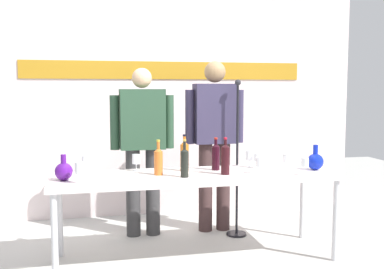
% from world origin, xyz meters
% --- Properties ---
extents(ground_plane, '(10.00, 10.00, 0.00)m').
position_xyz_m(ground_plane, '(0.00, 0.00, 0.00)').
color(ground_plane, '#B9B8B3').
extents(back_wall, '(4.61, 0.11, 3.00)m').
position_xyz_m(back_wall, '(0.00, 1.54, 1.50)').
color(back_wall, silver).
rests_on(back_wall, ground).
extents(display_table, '(2.41, 0.72, 0.74)m').
position_xyz_m(display_table, '(0.00, 0.00, 0.69)').
color(display_table, white).
rests_on(display_table, ground).
extents(decanter_blue_left, '(0.14, 0.14, 0.21)m').
position_xyz_m(decanter_blue_left, '(-1.08, -0.04, 0.82)').
color(decanter_blue_left, '#521684').
rests_on(decanter_blue_left, display_table).
extents(decanter_blue_right, '(0.15, 0.15, 0.23)m').
position_xyz_m(decanter_blue_right, '(1.08, -0.04, 0.82)').
color(decanter_blue_right, '#1025B7').
rests_on(decanter_blue_right, display_table).
extents(presenter_left, '(0.63, 0.22, 1.66)m').
position_xyz_m(presenter_left, '(-0.37, 0.74, 0.96)').
color(presenter_left, '#343335').
rests_on(presenter_left, ground).
extents(presenter_right, '(0.61, 0.22, 1.74)m').
position_xyz_m(presenter_right, '(0.37, 0.74, 1.00)').
color(presenter_right, '#3E2929').
rests_on(presenter_right, ground).
extents(wine_bottle_0, '(0.07, 0.07, 0.31)m').
position_xyz_m(wine_bottle_0, '(-0.12, -0.12, 0.87)').
color(wine_bottle_0, black).
rests_on(wine_bottle_0, display_table).
extents(wine_bottle_1, '(0.07, 0.07, 0.32)m').
position_xyz_m(wine_bottle_1, '(-0.07, 0.16, 0.88)').
color(wine_bottle_1, '#C9691B').
rests_on(wine_bottle_1, display_table).
extents(wine_bottle_2, '(0.07, 0.07, 0.31)m').
position_xyz_m(wine_bottle_2, '(0.24, -0.08, 0.88)').
color(wine_bottle_2, black).
rests_on(wine_bottle_2, display_table).
extents(wine_bottle_3, '(0.07, 0.07, 0.30)m').
position_xyz_m(wine_bottle_3, '(-0.32, 0.02, 0.86)').
color(wine_bottle_3, orange).
rests_on(wine_bottle_3, display_table).
extents(wine_bottle_4, '(0.07, 0.07, 0.29)m').
position_xyz_m(wine_bottle_4, '(0.22, 0.14, 0.87)').
color(wine_bottle_4, black).
rests_on(wine_bottle_4, display_table).
extents(wine_glass_left_0, '(0.07, 0.07, 0.17)m').
position_xyz_m(wine_glass_left_0, '(-0.96, -0.19, 0.86)').
color(wine_glass_left_0, white).
rests_on(wine_glass_left_0, display_table).
extents(wine_glass_left_1, '(0.06, 0.06, 0.14)m').
position_xyz_m(wine_glass_left_1, '(-0.92, 0.30, 0.84)').
color(wine_glass_left_1, white).
rests_on(wine_glass_left_1, display_table).
extents(wine_glass_left_2, '(0.07, 0.07, 0.15)m').
position_xyz_m(wine_glass_left_2, '(-0.48, 0.26, 0.84)').
color(wine_glass_left_2, white).
rests_on(wine_glass_left_2, display_table).
extents(wine_glass_right_0, '(0.06, 0.06, 0.14)m').
position_xyz_m(wine_glass_right_0, '(0.82, -0.00, 0.84)').
color(wine_glass_right_0, white).
rests_on(wine_glass_right_0, display_table).
extents(wine_glass_right_1, '(0.07, 0.07, 0.15)m').
position_xyz_m(wine_glass_right_1, '(0.56, 0.23, 0.85)').
color(wine_glass_right_1, white).
rests_on(wine_glass_right_1, display_table).
extents(wine_glass_right_2, '(0.07, 0.07, 0.13)m').
position_xyz_m(wine_glass_right_2, '(0.61, 0.16, 0.84)').
color(wine_glass_right_2, white).
rests_on(wine_glass_right_2, display_table).
extents(wine_glass_right_3, '(0.07, 0.07, 0.15)m').
position_xyz_m(wine_glass_right_3, '(0.87, -0.26, 0.85)').
color(wine_glass_right_3, white).
rests_on(wine_glass_right_3, display_table).
extents(wine_glass_right_4, '(0.06, 0.06, 0.14)m').
position_xyz_m(wine_glass_right_4, '(0.53, -0.11, 0.84)').
color(wine_glass_right_4, white).
rests_on(wine_glass_right_4, display_table).
extents(microphone_stand, '(0.20, 0.20, 1.55)m').
position_xyz_m(microphone_stand, '(0.54, 0.53, 0.52)').
color(microphone_stand, black).
rests_on(microphone_stand, ground).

